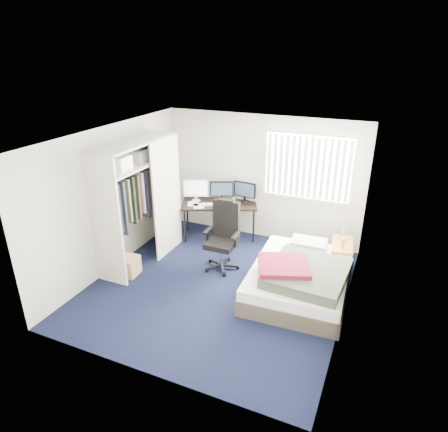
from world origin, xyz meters
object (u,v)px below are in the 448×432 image
Objects in this scene: desk at (219,201)px; office_chair at (223,242)px; nightstand at (342,246)px; bed at (300,277)px.

office_chair is (0.58, -1.13, -0.29)m from desk.
bed is at bearing -114.40° from nightstand.
nightstand is at bearing 65.60° from bed.
office_chair is 0.60× the size of bed.
nightstand is at bearing 22.19° from office_chair.
bed is at bearing -10.76° from office_chair.
desk is 1.30m from office_chair.
desk is 2.57m from nightstand.
nightstand is (2.52, -0.33, -0.34)m from desk.
bed is (2.04, -1.41, -0.49)m from desk.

